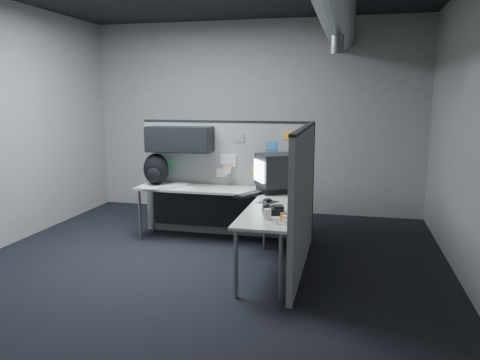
% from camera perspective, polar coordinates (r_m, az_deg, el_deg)
% --- Properties ---
extents(room, '(5.62, 5.62, 3.22)m').
position_cam_1_polar(room, '(5.10, 1.56, 11.70)').
color(room, black).
rests_on(room, ground).
extents(partition_back, '(2.44, 0.42, 1.63)m').
position_cam_1_polar(partition_back, '(6.57, -3.22, 1.72)').
color(partition_back, gray).
rests_on(partition_back, ground).
extents(partition_right, '(0.07, 2.23, 1.63)m').
position_cam_1_polar(partition_right, '(5.35, 7.67, -2.22)').
color(partition_right, gray).
rests_on(partition_right, ground).
extents(desk, '(2.31, 2.11, 0.73)m').
position_cam_1_polar(desk, '(6.03, -0.97, -2.74)').
color(desk, '#BAB3A8').
rests_on(desk, ground).
extents(monitor, '(0.60, 0.60, 0.50)m').
position_cam_1_polar(monitor, '(6.05, 4.37, 0.90)').
color(monitor, black).
rests_on(monitor, desk).
extents(keyboard, '(0.33, 0.45, 0.04)m').
position_cam_1_polar(keyboard, '(5.85, 1.13, -1.78)').
color(keyboard, black).
rests_on(keyboard, desk).
extents(mouse, '(0.27, 0.29, 0.05)m').
position_cam_1_polar(mouse, '(5.51, 3.38, -2.56)').
color(mouse, black).
rests_on(mouse, desk).
extents(phone, '(0.27, 0.28, 0.11)m').
position_cam_1_polar(phone, '(5.00, 3.97, -3.59)').
color(phone, black).
rests_on(phone, desk).
extents(bottles, '(0.14, 0.18, 0.09)m').
position_cam_1_polar(bottles, '(4.63, 5.20, -4.80)').
color(bottles, silver).
rests_on(bottles, desk).
extents(cup, '(0.10, 0.10, 0.11)m').
position_cam_1_polar(cup, '(4.75, 3.35, -4.17)').
color(cup, beige).
rests_on(cup, desk).
extents(papers, '(0.79, 0.61, 0.02)m').
position_cam_1_polar(papers, '(6.52, -8.99, -0.75)').
color(papers, white).
rests_on(papers, desk).
extents(backpack, '(0.41, 0.39, 0.45)m').
position_cam_1_polar(backpack, '(6.63, -10.22, 1.23)').
color(backpack, black).
rests_on(backpack, desk).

